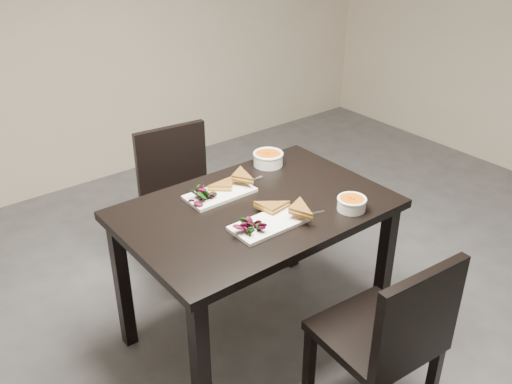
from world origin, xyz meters
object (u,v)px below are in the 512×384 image
at_px(chair_near, 390,336).
at_px(plate_far, 220,194).
at_px(chair_far, 182,193).
at_px(soup_bowl_far, 268,158).
at_px(table, 256,224).
at_px(plate_near, 269,224).
at_px(soup_bowl_near, 352,203).

xyz_separation_m(chair_near, plate_far, (-0.14, 0.93, 0.27)).
relative_size(chair_far, soup_bowl_far, 5.40).
bearing_deg(chair_near, chair_far, 95.52).
bearing_deg(chair_far, table, -86.77).
height_order(table, plate_near, plate_near).
relative_size(table, chair_far, 1.41).
relative_size(table, soup_bowl_far, 7.62).
bearing_deg(soup_bowl_far, chair_far, 121.62).
xyz_separation_m(soup_bowl_near, plate_far, (-0.39, 0.47, -0.03)).
bearing_deg(chair_near, table, 99.75).
height_order(soup_bowl_near, plate_far, soup_bowl_near).
xyz_separation_m(plate_near, soup_bowl_far, (0.37, 0.47, 0.03)).
distance_m(chair_near, plate_near, 0.66).
xyz_separation_m(table, soup_bowl_near, (0.31, -0.29, 0.13)).
bearing_deg(soup_bowl_near, plate_far, 129.41).
relative_size(chair_near, chair_far, 1.00).
relative_size(chair_near, plate_near, 2.58).
relative_size(plate_near, soup_bowl_far, 2.10).
distance_m(table, chair_near, 0.78).
bearing_deg(soup_bowl_far, plate_far, -163.08).
distance_m(chair_near, chair_far, 1.49).
relative_size(chair_near, plate_far, 2.63).
bearing_deg(plate_near, table, 69.70).
xyz_separation_m(table, plate_near, (-0.06, -0.17, 0.11)).
relative_size(plate_near, plate_far, 1.02).
bearing_deg(soup_bowl_far, chair_near, -102.87).
bearing_deg(chair_far, plate_far, -95.04).
bearing_deg(plate_far, table, -68.17).
bearing_deg(soup_bowl_far, soup_bowl_near, -89.91).
xyz_separation_m(chair_near, chair_far, (-0.03, 1.49, 0.00)).
distance_m(chair_near, plate_far, 0.98).
xyz_separation_m(chair_far, soup_bowl_far, (0.27, -0.44, 0.31)).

